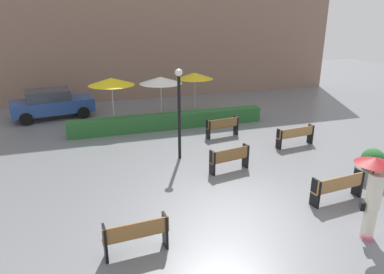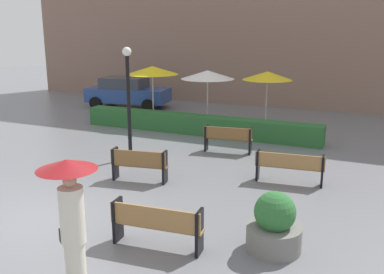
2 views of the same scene
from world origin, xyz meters
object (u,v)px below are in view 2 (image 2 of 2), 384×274
(patio_umbrella_yellow_far, at_px, (267,76))
(parked_car, at_px, (127,92))
(bench_back_row, at_px, (228,137))
(lamp_post, at_px, (128,91))
(bench_mid_center, at_px, (139,163))
(bench_near_right, at_px, (156,223))
(bench_far_right, at_px, (289,165))
(planter_pot, at_px, (274,226))
(patio_umbrella_white, at_px, (208,75))
(patio_umbrella_yellow, at_px, (152,70))
(pedestrian_with_umbrella, at_px, (71,210))

(patio_umbrella_yellow_far, xyz_separation_m, parked_car, (-7.74, 1.42, -1.32))
(bench_back_row, bearing_deg, lamp_post, -144.30)
(bench_mid_center, distance_m, bench_near_right, 3.73)
(bench_far_right, height_order, planter_pot, planter_pot)
(bench_far_right, relative_size, patio_umbrella_white, 0.77)
(planter_pot, relative_size, parked_car, 0.26)
(planter_pot, bearing_deg, patio_umbrella_yellow, 130.01)
(bench_near_right, height_order, patio_umbrella_white, patio_umbrella_white)
(bench_far_right, xyz_separation_m, lamp_post, (-5.10, 0.24, 1.67))
(planter_pot, bearing_deg, bench_mid_center, 152.44)
(bench_mid_center, xyz_separation_m, patio_umbrella_yellow_far, (1.38, 8.05, 1.62))
(planter_pot, height_order, parked_car, parked_car)
(patio_umbrella_yellow_far, relative_size, parked_car, 0.52)
(bench_back_row, relative_size, lamp_post, 0.47)
(patio_umbrella_yellow, height_order, parked_car, patio_umbrella_yellow)
(bench_back_row, bearing_deg, bench_near_right, -82.03)
(pedestrian_with_umbrella, bearing_deg, bench_far_right, 71.45)
(bench_back_row, distance_m, parked_car, 9.61)
(patio_umbrella_yellow, height_order, patio_umbrella_white, patio_umbrella_yellow)
(bench_back_row, height_order, patio_umbrella_yellow_far, patio_umbrella_yellow_far)
(bench_near_right, height_order, patio_umbrella_yellow, patio_umbrella_yellow)
(bench_far_right, distance_m, pedestrian_with_umbrella, 6.61)
(bench_far_right, relative_size, bench_near_right, 1.01)
(pedestrian_with_umbrella, bearing_deg, bench_back_row, 92.73)
(bench_back_row, bearing_deg, pedestrian_with_umbrella, -87.27)
(bench_mid_center, bearing_deg, bench_near_right, -54.24)
(pedestrian_with_umbrella, height_order, patio_umbrella_yellow, patio_umbrella_yellow)
(pedestrian_with_umbrella, bearing_deg, bench_near_right, 72.50)
(bench_far_right, relative_size, lamp_post, 0.52)
(bench_near_right, bearing_deg, pedestrian_with_umbrella, -107.50)
(pedestrian_with_umbrella, relative_size, parked_car, 0.49)
(bench_back_row, distance_m, bench_near_right, 6.71)
(patio_umbrella_yellow, bearing_deg, bench_back_row, -34.70)
(bench_far_right, xyz_separation_m, bench_mid_center, (-3.73, -1.50, 0.01))
(pedestrian_with_umbrella, bearing_deg, bench_mid_center, 109.24)
(bench_near_right, distance_m, lamp_post, 6.17)
(bench_back_row, bearing_deg, patio_umbrella_white, 122.10)
(bench_far_right, bearing_deg, bench_mid_center, -158.16)
(pedestrian_with_umbrella, distance_m, patio_umbrella_yellow_far, 12.80)
(bench_near_right, xyz_separation_m, patio_umbrella_yellow, (-5.51, 9.82, 1.78))
(patio_umbrella_yellow, bearing_deg, bench_far_right, -36.85)
(planter_pot, relative_size, patio_umbrella_yellow_far, 0.50)
(bench_near_right, xyz_separation_m, patio_umbrella_white, (-3.02, 9.97, 1.68))
(patio_umbrella_yellow, relative_size, patio_umbrella_white, 1.04)
(bench_mid_center, relative_size, patio_umbrella_white, 0.66)
(lamp_post, bearing_deg, planter_pot, -35.21)
(bench_far_right, bearing_deg, planter_pot, -82.55)
(bench_far_right, height_order, bench_mid_center, bench_mid_center)
(parked_car, bearing_deg, lamp_post, -57.13)
(bench_far_right, height_order, parked_car, parked_car)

